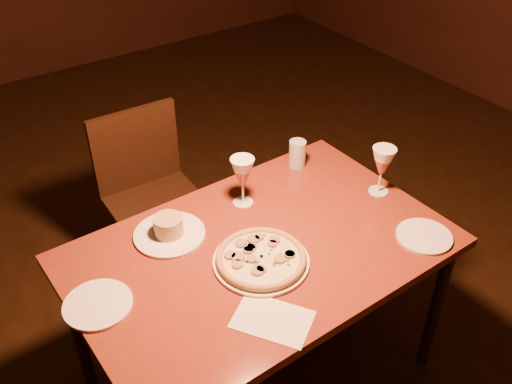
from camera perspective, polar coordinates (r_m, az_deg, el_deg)
dining_table at (r=1.99m, az=0.45°, el=-6.82°), size 1.29×0.84×0.68m
chair_far at (r=2.59m, az=-10.46°, el=-0.03°), size 0.41×0.41×0.83m
pizza_plate at (r=1.88m, az=0.52°, el=-6.68°), size 0.32×0.32×0.03m
ramekin_saucer at (r=2.00m, az=-8.70°, el=-3.78°), size 0.25×0.25×0.08m
wine_glass_far at (r=2.08m, az=-1.34°, el=1.06°), size 0.09×0.09×0.20m
wine_glass_right at (r=2.19m, az=12.44°, el=2.09°), size 0.09×0.09×0.20m
water_tumbler at (r=2.32m, az=4.15°, el=3.83°), size 0.07×0.07×0.11m
side_plate_left at (r=1.82m, az=-15.54°, el=-10.79°), size 0.21×0.21×0.01m
side_plate_near at (r=2.06m, az=16.47°, el=-4.27°), size 0.19×0.19×0.01m
menu_card at (r=1.72m, az=1.66°, el=-12.61°), size 0.25×0.27×0.00m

